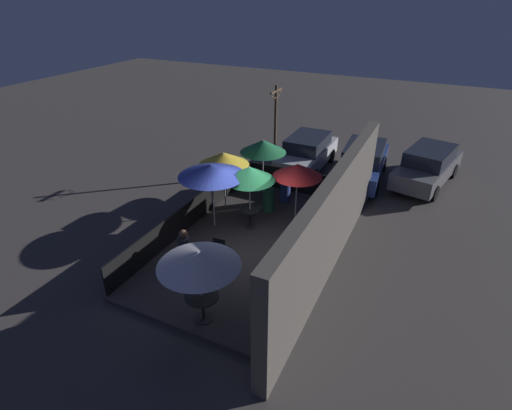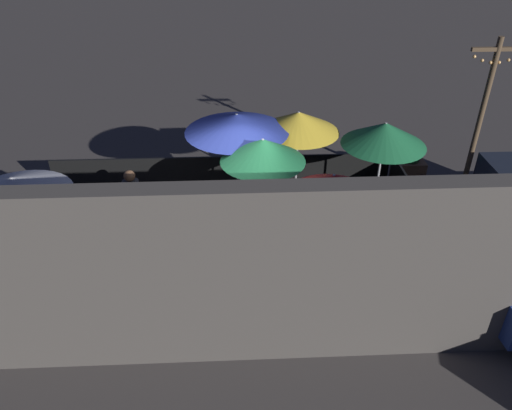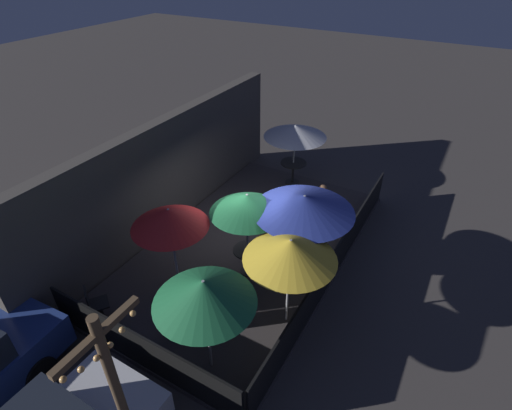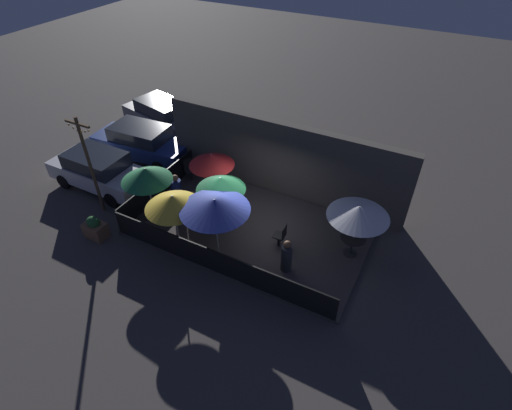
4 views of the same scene
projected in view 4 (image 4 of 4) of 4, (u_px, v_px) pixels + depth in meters
The scene contains 23 objects.
ground_plane at pixel (250, 230), 14.82m from camera, with size 60.00×60.00×0.00m, color #423D3A.
patio_deck at pixel (250, 229), 14.78m from camera, with size 8.40×4.84×0.12m.
building_wall at pixel (282, 160), 15.64m from camera, with size 10.00×0.36×3.19m.
fence_front at pixel (215, 261), 12.81m from camera, with size 8.20×0.05×0.95m.
fence_side_left at pixel (159, 187), 15.93m from camera, with size 0.05×4.64×0.95m.
patio_umbrella_0 at pixel (359, 211), 12.56m from camera, with size 2.01×2.01×2.07m.
patio_umbrella_1 at pixel (221, 183), 13.44m from camera, with size 1.71×1.71×2.29m.
patio_umbrella_2 at pixel (211, 160), 14.80m from camera, with size 1.71×1.71×2.17m.
patio_umbrella_3 at pixel (215, 205), 12.41m from camera, with size 2.27×2.27×2.34m.
patio_umbrella_4 at pixel (173, 202), 12.77m from camera, with size 1.86×1.86×2.23m.
patio_umbrella_5 at pixel (146, 174), 13.91m from camera, with size 1.81×1.81×2.27m.
dining_table_0 at pixel (353, 241), 13.36m from camera, with size 0.86×0.86×0.76m.
dining_table_1 at pixel (223, 217), 14.38m from camera, with size 0.71×0.71×0.71m.
patio_chair_0 at pixel (281, 235), 13.69m from camera, with size 0.42×0.42×0.94m.
patio_chair_1 at pixel (189, 169), 16.87m from camera, with size 0.56×0.56×0.92m.
patron_0 at pixel (287, 257), 12.83m from camera, with size 0.45×0.45×1.25m.
patron_1 at pixel (194, 205), 14.97m from camera, with size 0.56×0.56×1.16m.
patron_2 at pixel (177, 192), 15.44m from camera, with size 0.51×0.51×1.39m.
planter_box at pixel (95, 228), 14.32m from camera, with size 0.78×0.55×0.91m.
light_post at pixel (89, 162), 14.34m from camera, with size 1.10×0.12×4.01m.
parked_car_0 at pixel (99, 170), 16.42m from camera, with size 4.32×1.82×1.62m.
parked_car_1 at pixel (142, 142), 18.19m from camera, with size 4.65×2.01×1.62m.
parked_car_2 at pixel (163, 115), 20.27m from camera, with size 4.79×2.64×1.62m.
Camera 4 is at (5.24, -9.58, 10.07)m, focal length 28.00 mm.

